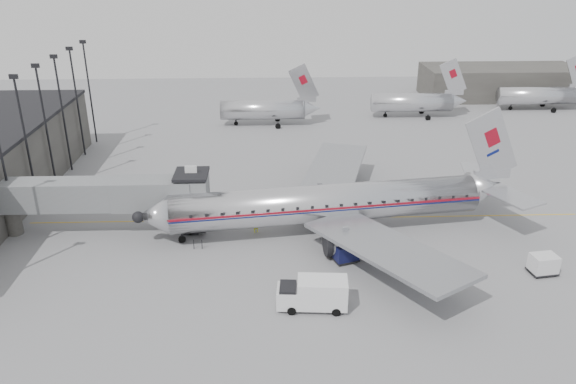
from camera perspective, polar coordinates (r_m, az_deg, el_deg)
name	(u,v)px	position (r m, az deg, el deg)	size (l,w,h in m)	color
ground	(281,245)	(56.16, -0.70, -5.45)	(160.00, 160.00, 0.00)	slate
hangar	(500,82)	(120.95, 20.72, 10.42)	(30.00, 12.00, 6.00)	#3B3936
apron_line	(307,218)	(61.61, 1.95, -2.71)	(0.15, 60.00, 0.01)	gold
jet_bridge	(117,195)	(59.66, -17.03, -0.28)	(21.00, 6.20, 7.10)	#5D6062
floodlight_masts	(36,130)	(70.09, -24.25, 5.81)	(0.90, 42.25, 15.25)	black
distant_aircraft_near	(264,109)	(94.38, -2.47, 8.41)	(16.39, 3.20, 10.26)	silver
distant_aircraft_mid	(413,102)	(101.46, 12.57, 8.94)	(16.39, 3.20, 10.26)	silver
distant_aircraft_far	(538,95)	(113.42, 24.05, 8.98)	(16.39, 3.20, 10.26)	silver
airliner	(334,203)	(57.89, 4.69, -1.11)	(39.69, 36.55, 12.59)	silver
service_van	(313,293)	(46.41, 2.58, -10.23)	(5.87, 2.63, 2.69)	silver
baggage_cart_navy	(346,252)	(53.33, 5.88, -6.11)	(2.69, 2.35, 1.77)	#0E1038
baggage_cart_white	(544,264)	(56.11, 24.53, -6.67)	(2.59, 2.11, 1.85)	silver
ramp_worker	(256,224)	(58.41, -3.26, -3.31)	(0.65, 0.42, 1.78)	#C9D619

